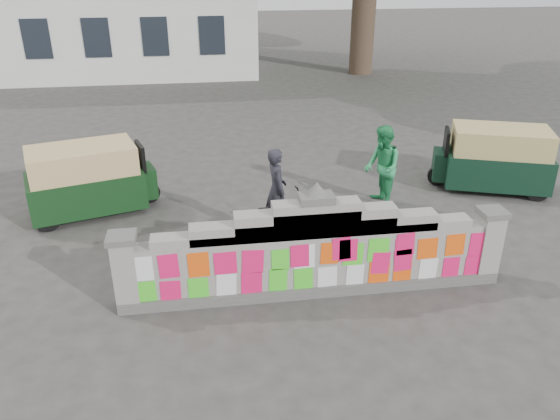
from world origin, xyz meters
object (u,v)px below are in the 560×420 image
(cyclist_rider, at_px, (277,201))
(rickshaw_right, at_px, (495,158))
(pedestrian, at_px, (382,167))
(rickshaw_left, at_px, (88,179))
(cyclist_bike, at_px, (277,216))

(cyclist_rider, height_order, rickshaw_right, cyclist_rider)
(pedestrian, distance_m, rickshaw_left, 6.40)
(cyclist_rider, distance_m, pedestrian, 2.81)
(pedestrian, xyz_separation_m, rickshaw_left, (-6.37, 0.58, -0.13))
(cyclist_rider, xyz_separation_m, rickshaw_right, (5.50, 1.75, -0.03))
(cyclist_rider, height_order, pedestrian, pedestrian)
(cyclist_bike, distance_m, pedestrian, 2.84)
(cyclist_rider, relative_size, pedestrian, 0.89)
(cyclist_bike, xyz_separation_m, rickshaw_left, (-3.84, 1.80, 0.31))
(cyclist_bike, distance_m, rickshaw_right, 5.78)
(cyclist_rider, bearing_deg, rickshaw_right, -80.78)
(cyclist_bike, relative_size, cyclist_rider, 1.12)
(cyclist_bike, bearing_deg, rickshaw_right, -80.78)
(cyclist_bike, relative_size, rickshaw_left, 0.65)
(cyclist_rider, distance_m, rickshaw_right, 5.77)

